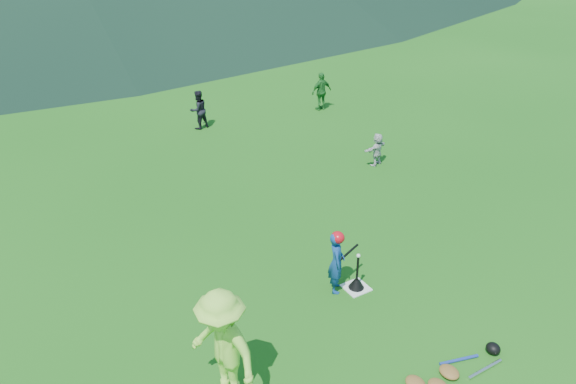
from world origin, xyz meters
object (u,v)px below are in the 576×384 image
Objects in this scene: home_plate at (356,288)px; batting_tee at (357,283)px; fielder_b at (198,110)px; equipment_pile at (450,372)px; batter_child at (337,262)px; fielder_d at (377,149)px; fielder_c at (321,91)px; adult_coach at (223,349)px.

batting_tee is at bearing 0.00° from home_plate.
fielder_b is at bearing 85.86° from batting_tee.
batting_tee reaches higher than equipment_pile.
batter_child reaches higher than fielder_d.
equipment_pile is (-3.80, -6.53, -0.39)m from fielder_d.
fielder_c is at bearing 161.40° from fielder_b.
batter_child is 0.96× the size of fielder_c.
batting_tee is at bearing 58.48° from fielder_c.
home_plate is 0.35× the size of fielder_c.
home_plate is 0.50× the size of fielder_d.
batting_tee is at bearing 91.54° from adult_coach.
adult_coach is 1.07× the size of equipment_pile.
home_plate is 0.25× the size of equipment_pile.
adult_coach is 3.49m from batting_tee.
adult_coach reaches higher than batter_child.
fielder_d is at bearing 59.80° from equipment_pile.
home_plate is 0.37× the size of fielder_b.
batter_child reaches higher than equipment_pile.
fielder_d is (3.08, -4.93, -0.16)m from fielder_b.
fielder_b is at bearing 24.99° from batter_child.
home_plate is at bearing 88.35° from equipment_pile.
fielder_c is at bearing 65.65° from equipment_pile.
batter_child is at bearing 72.35° from fielder_b.
fielder_c reaches higher than batting_tee.
batting_tee is (-4.86, -8.43, -0.51)m from fielder_c.
fielder_c is at bearing -119.03° from fielder_d.
batter_child reaches higher than batting_tee.
fielder_d reaches higher than batting_tee.
equipment_pile is (0.29, -2.65, -0.55)m from batter_child.
fielder_d is (3.73, 4.05, 0.44)m from home_plate.
fielder_d is at bearing -14.98° from batter_child.
batting_tee is at bearing 88.35° from equipment_pile.
fielder_b is 9.02m from batting_tee.
fielder_d is (4.09, 3.88, -0.17)m from batter_child.
fielder_c reaches higher than home_plate.
home_plate is 2.48m from equipment_pile.
home_plate is 5.52m from fielder_d.
fielder_b is 4.25m from fielder_c.
equipment_pile is at bearing 64.12° from fielder_c.
batter_child reaches higher than home_plate.
batter_child is at bearing 153.96° from home_plate.
adult_coach reaches higher than home_plate.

